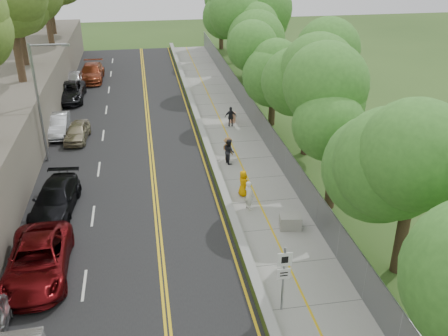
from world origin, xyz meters
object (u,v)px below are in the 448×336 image
(concrete_block, at_px, (290,222))
(car_2, at_px, (38,260))
(construction_barrel, at_px, (232,117))
(person_far, at_px, (231,117))
(signpost, at_px, (284,272))
(streetlight, at_px, (41,95))
(painter_0, at_px, (243,183))

(concrete_block, bearing_deg, car_2, -171.18)
(construction_barrel, bearing_deg, person_far, -108.63)
(construction_barrel, distance_m, concrete_block, 16.06)
(person_far, bearing_deg, construction_barrel, -99.32)
(person_far, bearing_deg, signpost, 94.60)
(streetlight, relative_size, person_far, 4.93)
(painter_0, xyz_separation_m, person_far, (1.35, 11.30, 0.01))
(construction_barrel, distance_m, painter_0, 12.27)
(streetlight, xyz_separation_m, signpost, (11.51, -17.02, -2.68))
(car_2, xyz_separation_m, person_far, (12.04, 17.14, 0.00))
(streetlight, distance_m, construction_barrel, 15.05)
(streetlight, relative_size, concrete_block, 7.12)
(signpost, bearing_deg, car_2, 158.33)
(signpost, height_order, concrete_block, signpost)
(person_far, bearing_deg, streetlight, 26.94)
(concrete_block, distance_m, car_2, 12.59)
(streetlight, height_order, painter_0, streetlight)
(streetlight, relative_size, car_2, 1.36)
(concrete_block, height_order, car_2, car_2)
(construction_barrel, bearing_deg, car_2, -124.41)
(painter_0, bearing_deg, construction_barrel, -25.05)
(concrete_block, height_order, person_far, person_far)
(car_2, bearing_deg, signpost, -22.81)
(signpost, height_order, painter_0, signpost)
(signpost, bearing_deg, concrete_block, 70.33)
(person_far, bearing_deg, concrete_block, 100.82)
(concrete_block, relative_size, painter_0, 0.71)
(construction_barrel, relative_size, concrete_block, 0.76)
(signpost, bearing_deg, painter_0, 87.69)
(concrete_block, xyz_separation_m, car_2, (-12.44, -1.93, 0.43))
(streetlight, distance_m, painter_0, 14.37)
(construction_barrel, bearing_deg, painter_0, -97.67)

